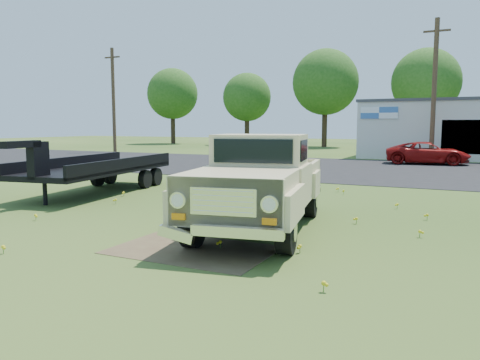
% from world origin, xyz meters
% --- Properties ---
extents(ground, '(140.00, 140.00, 0.00)m').
position_xyz_m(ground, '(0.00, 0.00, 0.00)').
color(ground, '#2A4516').
rests_on(ground, ground).
extents(asphalt_lot, '(90.00, 14.00, 0.02)m').
position_xyz_m(asphalt_lot, '(0.00, 15.00, 0.00)').
color(asphalt_lot, black).
rests_on(asphalt_lot, ground).
extents(dirt_patch_a, '(3.00, 2.00, 0.01)m').
position_xyz_m(dirt_patch_a, '(1.50, -3.00, 0.00)').
color(dirt_patch_a, brown).
rests_on(dirt_patch_a, ground).
extents(dirt_patch_b, '(2.20, 1.60, 0.01)m').
position_xyz_m(dirt_patch_b, '(-2.00, 3.50, 0.00)').
color(dirt_patch_b, brown).
rests_on(dirt_patch_b, ground).
extents(commercial_building, '(14.20, 8.20, 4.15)m').
position_xyz_m(commercial_building, '(6.00, 26.99, 2.10)').
color(commercial_building, silver).
rests_on(commercial_building, ground).
extents(utility_pole_west, '(1.60, 0.30, 9.00)m').
position_xyz_m(utility_pole_west, '(-22.00, 22.00, 4.60)').
color(utility_pole_west, '#453020').
rests_on(utility_pole_west, ground).
extents(utility_pole_mid, '(1.60, 0.30, 9.00)m').
position_xyz_m(utility_pole_mid, '(4.00, 22.00, 4.60)').
color(utility_pole_mid, '#453020').
rests_on(utility_pole_mid, ground).
extents(treeline_a, '(6.40, 6.40, 9.52)m').
position_xyz_m(treeline_a, '(-28.00, 40.00, 6.30)').
color(treeline_a, '#342418').
rests_on(treeline_a, ground).
extents(treeline_b, '(5.76, 5.76, 8.57)m').
position_xyz_m(treeline_b, '(-18.00, 41.00, 5.67)').
color(treeline_b, '#342418').
rests_on(treeline_b, ground).
extents(treeline_c, '(7.04, 7.04, 10.47)m').
position_xyz_m(treeline_c, '(-8.00, 39.50, 6.93)').
color(treeline_c, '#342418').
rests_on(treeline_c, ground).
extents(treeline_d, '(6.72, 6.72, 10.00)m').
position_xyz_m(treeline_d, '(2.00, 40.50, 6.62)').
color(treeline_d, '#342418').
rests_on(treeline_d, ground).
extents(vintage_pickup_truck, '(3.37, 6.27, 2.16)m').
position_xyz_m(vintage_pickup_truck, '(1.96, -0.86, 1.08)').
color(vintage_pickup_truck, beige).
rests_on(vintage_pickup_truck, ground).
extents(flatbed_trailer, '(3.45, 7.39, 1.94)m').
position_xyz_m(flatbed_trailer, '(-5.48, 2.04, 0.97)').
color(flatbed_trailer, black).
rests_on(flatbed_trailer, ground).
extents(red_pickup, '(5.01, 2.74, 1.33)m').
position_xyz_m(red_pickup, '(3.93, 19.92, 0.67)').
color(red_pickup, maroon).
rests_on(red_pickup, ground).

